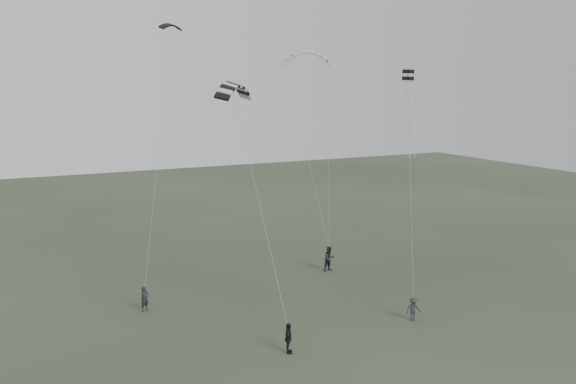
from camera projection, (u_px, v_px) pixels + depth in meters
name	position (u px, v px, depth m)	size (l,w,h in m)	color
ground	(311.00, 326.00, 33.53)	(140.00, 140.00, 0.00)	#2D3826
flyer_left	(145.00, 299.00, 35.60)	(0.59, 0.39, 1.63)	black
flyer_right	(329.00, 259.00, 43.48)	(0.94, 0.74, 1.94)	black
flyer_center	(288.00, 338.00, 29.90)	(0.99, 0.41, 1.69)	black
flyer_far	(413.00, 309.00, 34.12)	(0.96, 0.55, 1.49)	#2C2B31
kite_dark_small	(171.00, 25.00, 38.32)	(1.67, 0.50, 0.53)	black
kite_pale_large	(307.00, 52.00, 44.99)	(4.10, 0.92, 1.67)	#B8BBBE
kite_striped	(234.00, 84.00, 32.22)	(3.36, 0.84, 1.29)	black
kite_box	(408.00, 75.00, 36.58)	(0.55, 0.55, 0.68)	black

